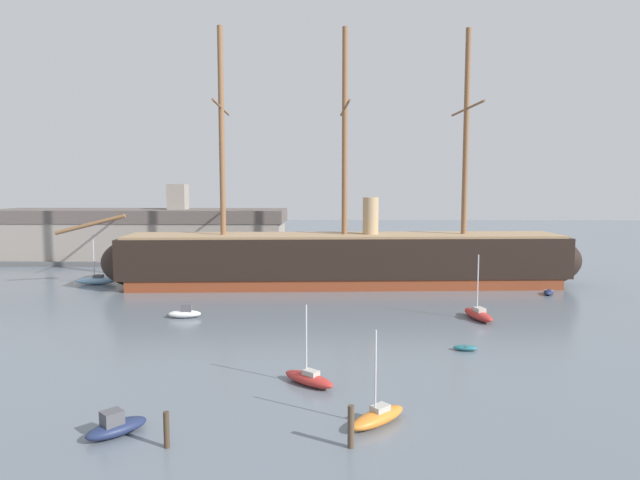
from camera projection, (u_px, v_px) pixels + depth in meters
tall_ship at (344, 259)px, 75.43m from camera, size 71.82×16.09×34.52m
motorboat_foreground_left at (116, 426)px, 30.43m from camera, size 3.44×3.51×1.46m
sailboat_foreground_right at (378, 416)px, 31.84m from camera, size 4.00×3.94×5.63m
sailboat_near_centre at (309, 378)px, 38.14m from camera, size 4.13×3.76×5.61m
dinghy_mid_right at (465, 348)px, 46.08m from camera, size 2.08×1.12×0.47m
motorboat_alongside_bow at (185, 313)px, 57.49m from camera, size 3.49×1.66×1.43m
sailboat_alongside_stern at (478, 314)px, 56.70m from camera, size 2.71×5.36×6.69m
sailboat_far_left at (97, 280)px, 76.74m from camera, size 5.56×2.44×6.99m
dinghy_far_right at (549, 292)px, 69.58m from camera, size 2.25×2.93×0.64m
mooring_piling_nearest at (166, 430)px, 28.98m from camera, size 0.31×0.31×1.95m
mooring_piling_left_pair at (351, 427)px, 28.95m from camera, size 0.35×0.35×2.30m
dockside_warehouse_left at (142, 236)px, 99.56m from camera, size 55.89×14.10×13.99m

